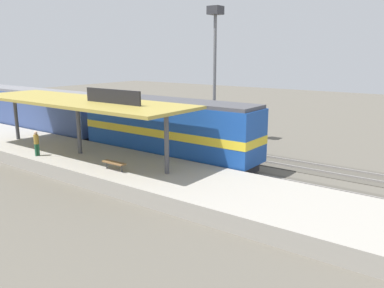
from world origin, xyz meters
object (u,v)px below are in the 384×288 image
light_mast (215,46)px  person_waiting (36,142)px  locomotive (168,129)px  passenger_carriage_single (29,110)px  freight_car (145,118)px  platform_bench (114,163)px

light_mast → person_waiting: size_ratio=6.84×
locomotive → person_waiting: 9.12m
passenger_carriage_single → light_mast: size_ratio=1.71×
light_mast → person_waiting: light_mast is taller
freight_car → light_mast: bearing=-59.5°
locomotive → passenger_carriage_single: 18.00m
freight_car → person_waiting: bearing=-177.6°
platform_bench → person_waiting: 6.90m
platform_bench → freight_car: (10.60, 7.30, 0.63)m
platform_bench → light_mast: bearing=7.8°
locomotive → passenger_carriage_single: bearing=90.0°
locomotive → freight_car: (4.60, 6.54, -0.44)m
light_mast → locomotive: bearing=-171.8°
platform_bench → locomotive: size_ratio=0.12×
platform_bench → freight_car: bearing=34.6°
passenger_carriage_single → person_waiting: bearing=-119.6°
platform_bench → locomotive: 6.14m
person_waiting → platform_bench: bearing=-83.5°
passenger_carriage_single → person_waiting: size_ratio=11.70×
person_waiting → freight_car: bearing=2.4°
platform_bench → locomotive: locomotive is taller
freight_car → platform_bench: bearing=-145.4°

